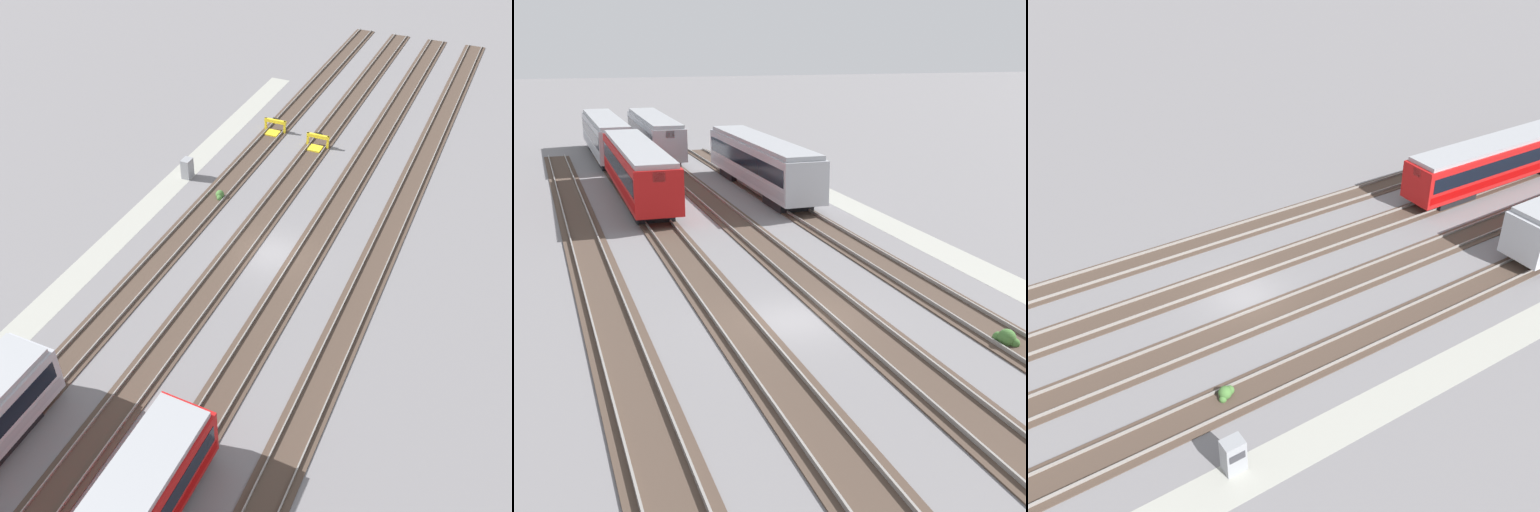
% 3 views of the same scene
% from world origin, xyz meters
% --- Properties ---
extents(ground_plane, '(400.00, 400.00, 0.00)m').
position_xyz_m(ground_plane, '(0.00, 0.00, 0.00)').
color(ground_plane, slate).
extents(service_walkway, '(54.00, 2.00, 0.01)m').
position_xyz_m(service_walkway, '(0.00, -10.53, 0.00)').
color(service_walkway, '#9E9E93').
rests_on(service_walkway, ground).
extents(rail_track_nearest, '(90.00, 2.23, 0.21)m').
position_xyz_m(rail_track_nearest, '(0.00, -6.58, 0.04)').
color(rail_track_nearest, '#47382D').
rests_on(rail_track_nearest, ground).
extents(rail_track_near_inner, '(90.00, 2.24, 0.21)m').
position_xyz_m(rail_track_near_inner, '(0.00, -2.19, 0.04)').
color(rail_track_near_inner, '#47382D').
rests_on(rail_track_near_inner, ground).
extents(rail_track_middle, '(90.00, 2.24, 0.21)m').
position_xyz_m(rail_track_middle, '(0.00, 2.19, 0.04)').
color(rail_track_middle, '#47382D').
rests_on(rail_track_middle, ground).
extents(rail_track_far_inner, '(90.00, 2.23, 0.21)m').
position_xyz_m(rail_track_far_inner, '(0.00, 6.58, 0.04)').
color(rail_track_far_inner, '#47382D').
rests_on(rail_track_far_inner, ground).
extents(subway_car_front_row_centre, '(18.04, 3.09, 3.70)m').
position_xyz_m(subway_car_front_row_centre, '(24.04, 2.15, 2.04)').
color(subway_car_front_row_centre, '#B71414').
rests_on(subway_car_front_row_centre, ground).
extents(electrical_cabinet, '(0.90, 0.73, 1.60)m').
position_xyz_m(electrical_cabinet, '(-6.14, -9.93, 0.80)').
color(electrical_cabinet, gray).
rests_on(electrical_cabinet, ground).
extents(weed_clump, '(0.92, 0.70, 0.64)m').
position_xyz_m(weed_clump, '(-4.55, -6.27, 0.24)').
color(weed_clump, '#427033').
rests_on(weed_clump, ground).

